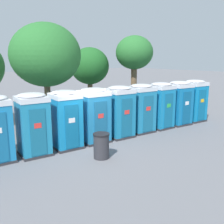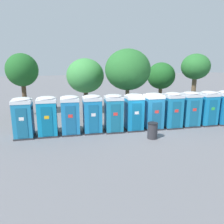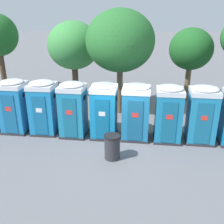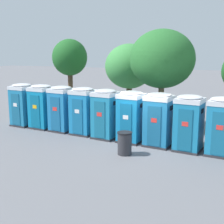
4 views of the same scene
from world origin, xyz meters
The scene contains 14 objects.
ground_plane centered at (0.00, 0.00, 0.00)m, with size 120.00×120.00×0.00m, color slate.
portapotty_0 centered at (-7.82, 0.96, 1.28)m, with size 1.27×1.29×2.54m.
portapotty_1 centered at (-6.39, 0.90, 1.28)m, with size 1.33×1.29×2.54m.
portapotty_2 centered at (-4.96, 0.78, 1.28)m, with size 1.29×1.30×2.54m.
portapotty_3 centered at (-3.54, 0.67, 1.28)m, with size 1.28×1.28×2.54m.
portapotty_4 centered at (-2.12, 0.44, 1.28)m, with size 1.29×1.32×2.54m.
portapotty_5 centered at (-0.69, 0.33, 1.28)m, with size 1.27×1.30×2.54m.
portapotty_6 centered at (0.74, 0.22, 1.28)m, with size 1.35×1.32×2.54m.
portapotty_7 centered at (2.16, 0.06, 1.28)m, with size 1.30×1.31×2.54m.
portapotty_8 centered at (3.60, 0.00, 1.28)m, with size 1.34×1.32×2.54m.
street_tree_1 centered at (-2.93, 6.08, 3.38)m, with size 3.27×3.27×4.91m.
street_tree_2 centered at (0.00, 3.39, 3.98)m, with size 3.62×3.62×5.63m.
street_tree_3 centered at (-8.13, 7.03, 3.89)m, with size 2.66×2.66×5.32m.
trash_can centered at (-0.26, -1.61, 0.51)m, with size 0.65×0.65×1.00m.
Camera 4 is at (4.42, -13.76, 4.48)m, focal length 50.00 mm.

